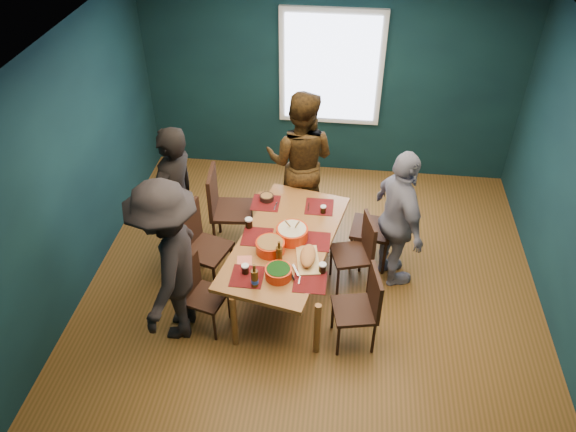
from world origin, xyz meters
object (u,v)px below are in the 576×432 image
chair_right_near (364,303)px  person_right (399,221)px  chair_right_far (381,223)px  bowl_salad (270,246)px  cutting_board (308,257)px  person_near_left (169,263)px  person_back (300,161)px  dining_table (286,244)px  bowl_herbs (278,272)px  chair_left_mid (198,241)px  bowl_dumpling (292,233)px  chair_right_mid (359,248)px  chair_left_far (223,203)px  person_far_left (176,200)px  chair_left_near (198,289)px

chair_right_near → person_right: size_ratio=0.55×
chair_right_far → bowl_salad: bearing=-139.0°
cutting_board → person_near_left: bearing=-172.7°
person_back → person_right: person_back is taller
dining_table → cutting_board: (0.26, -0.31, 0.12)m
chair_right_far → dining_table: bearing=-143.7°
person_back → bowl_salad: person_back is taller
person_back → person_right: (1.14, -0.93, -0.07)m
bowl_salad → bowl_herbs: bearing=-70.2°
chair_left_mid → chair_right_near: size_ratio=1.11×
bowl_dumpling → chair_right_mid: bearing=11.7°
chair_left_far → person_far_left: bearing=-143.9°
chair_right_mid → bowl_salad: 1.01m
chair_left_mid → bowl_dumpling: 1.04m
chair_right_far → cutting_board: bearing=-123.5°
chair_left_far → chair_right_near: bearing=-43.2°
bowl_dumpling → cutting_board: bearing=-59.0°
person_back → bowl_herbs: 1.80m
chair_left_near → person_back: (0.83, 1.84, 0.41)m
chair_left_mid → chair_left_far: bearing=96.3°
bowl_salad → person_near_left: bearing=-150.2°
chair_right_mid → chair_right_near: size_ratio=0.99×
dining_table → person_far_left: size_ratio=1.13×
dining_table → person_far_left: (-1.25, 0.30, 0.25)m
dining_table → person_back: person_back is taller
chair_left_near → cutting_board: chair_left_near is taller
chair_right_near → bowl_dumpling: size_ratio=2.69×
chair_right_far → person_far_left: person_far_left is taller
bowl_dumpling → bowl_herbs: (-0.07, -0.59, -0.01)m
person_back → person_near_left: bearing=68.6°
chair_left_mid → chair_right_mid: (1.73, 0.16, -0.06)m
chair_left_mid → person_near_left: bearing=-78.0°
chair_left_far → chair_right_near: chair_left_far is taller
cutting_board → dining_table: bearing=119.8°
person_right → cutting_board: bearing=100.6°
person_far_left → bowl_dumpling: bearing=100.2°
cutting_board → person_back: bearing=88.5°
chair_right_near → person_back: size_ratio=0.50×
chair_right_near → person_right: person_right is taller
dining_table → person_near_left: (-1.03, -0.71, 0.26)m
cutting_board → chair_left_mid: bearing=155.4°
dining_table → chair_left_near: chair_left_near is taller
dining_table → person_near_left: person_near_left is taller
person_near_left → bowl_salad: (0.89, 0.51, -0.13)m
person_far_left → chair_right_mid: bearing=108.5°
person_back → bowl_dumpling: size_ratio=5.36×
chair_right_mid → cutting_board: (-0.52, -0.47, 0.24)m
chair_left_mid → bowl_dumpling: bowl_dumpling is taller
chair_left_far → person_near_left: (-0.20, -1.38, 0.30)m
person_right → person_near_left: 2.42m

